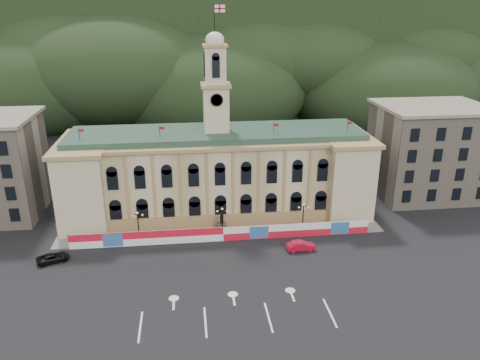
{
  "coord_description": "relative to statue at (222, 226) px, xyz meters",
  "views": [
    {
      "loc": [
        -5.29,
        -54.42,
        37.28
      ],
      "look_at": [
        3.15,
        18.0,
        9.61
      ],
      "focal_mm": 35.0,
      "sensor_mm": 36.0,
      "label": 1
    }
  ],
  "objects": [
    {
      "name": "city_hall",
      "position": [
        0.0,
        9.63,
        6.66
      ],
      "size": [
        56.2,
        17.6,
        37.1
      ],
      "color": "beige",
      "rests_on": "ground"
    },
    {
      "name": "lamp_center",
      "position": [
        0.0,
        -1.0,
        1.89
      ],
      "size": [
        1.96,
        0.44,
        5.15
      ],
      "color": "black",
      "rests_on": "ground"
    },
    {
      "name": "hill_ridge",
      "position": [
        0.03,
        103.99,
        18.3
      ],
      "size": [
        230.0,
        80.0,
        64.0
      ],
      "color": "black",
      "rests_on": "ground"
    },
    {
      "name": "lamp_left",
      "position": [
        -14.0,
        -1.0,
        1.89
      ],
      "size": [
        1.96,
        0.44,
        5.15
      ],
      "color": "black",
      "rests_on": "ground"
    },
    {
      "name": "hoarding_fence",
      "position": [
        0.06,
        -2.93,
        0.06
      ],
      "size": [
        50.0,
        0.44,
        2.5
      ],
      "color": "red",
      "rests_on": "ground"
    },
    {
      "name": "side_building_right",
      "position": [
        43.0,
        12.93,
        8.14
      ],
      "size": [
        21.0,
        17.0,
        18.6
      ],
      "color": "tan",
      "rests_on": "ground"
    },
    {
      "name": "lamp_right",
      "position": [
        14.0,
        -1.0,
        1.89
      ],
      "size": [
        1.96,
        0.44,
        5.15
      ],
      "color": "black",
      "rests_on": "ground"
    },
    {
      "name": "black_suv",
      "position": [
        -26.54,
        -6.71,
        -0.52
      ],
      "size": [
        5.48,
        6.33,
        1.34
      ],
      "primitive_type": "imported",
      "rotation": [
        0.0,
        0.0,
        1.94
      ],
      "color": "black",
      "rests_on": "ground"
    },
    {
      "name": "ground",
      "position": [
        0.0,
        -18.0,
        -1.19
      ],
      "size": [
        260.0,
        260.0,
        0.0
      ],
      "primitive_type": "plane",
      "color": "black",
      "rests_on": "ground"
    },
    {
      "name": "statue",
      "position": [
        0.0,
        0.0,
        0.0
      ],
      "size": [
        1.4,
        1.4,
        3.72
      ],
      "color": "#595651",
      "rests_on": "ground"
    },
    {
      "name": "pavement",
      "position": [
        0.0,
        -0.25,
        -1.11
      ],
      "size": [
        56.0,
        5.5,
        0.16
      ],
      "primitive_type": "cube",
      "color": "slate",
      "rests_on": "ground"
    },
    {
      "name": "lane_markings",
      "position": [
        0.0,
        -23.0,
        -1.18
      ],
      "size": [
        26.0,
        10.0,
        0.02
      ],
      "primitive_type": null,
      "color": "white",
      "rests_on": "ground"
    },
    {
      "name": "red_sedan",
      "position": [
        12.14,
        -7.66,
        -0.41
      ],
      "size": [
        1.94,
        4.79,
        1.54
      ],
      "primitive_type": "imported",
      "rotation": [
        0.0,
        0.0,
        1.6
      ],
      "color": "#B50C26",
      "rests_on": "ground"
    }
  ]
}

